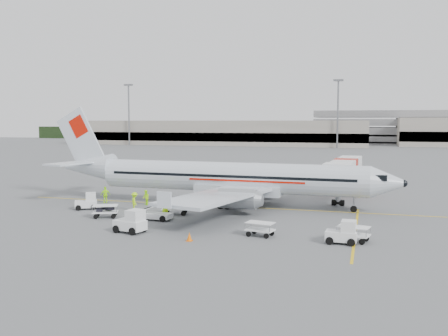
{
  "coord_description": "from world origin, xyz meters",
  "views": [
    {
      "loc": [
        14.8,
        -49.09,
        8.81
      ],
      "look_at": [
        0.0,
        2.0,
        3.8
      ],
      "focal_mm": 40.0,
      "sensor_mm": 36.0,
      "label": 1
    }
  ],
  "objects_px": {
    "tug_fore": "(341,232)",
    "tug_mid": "(130,221)",
    "belt_loader": "(154,207)",
    "aircraft": "(231,157)",
    "tug_aft": "(86,201)",
    "jet_bridge": "(346,178)"
  },
  "relations": [
    {
      "from": "tug_mid",
      "to": "tug_aft",
      "type": "distance_m",
      "value": 12.28
    },
    {
      "from": "aircraft",
      "to": "tug_fore",
      "type": "xyz_separation_m",
      "value": [
        11.99,
        -13.44,
        -4.24
      ]
    },
    {
      "from": "belt_loader",
      "to": "tug_aft",
      "type": "height_order",
      "value": "belt_loader"
    },
    {
      "from": "jet_bridge",
      "to": "aircraft",
      "type": "bearing_deg",
      "value": -136.46
    },
    {
      "from": "jet_bridge",
      "to": "belt_loader",
      "type": "xyz_separation_m",
      "value": [
        -15.86,
        -18.44,
        -1.09
      ]
    },
    {
      "from": "aircraft",
      "to": "tug_fore",
      "type": "relative_size",
      "value": 16.69
    },
    {
      "from": "belt_loader",
      "to": "tug_mid",
      "type": "height_order",
      "value": "belt_loader"
    },
    {
      "from": "tug_fore",
      "to": "tug_aft",
      "type": "relative_size",
      "value": 1.03
    },
    {
      "from": "jet_bridge",
      "to": "tug_aft",
      "type": "height_order",
      "value": "jet_bridge"
    },
    {
      "from": "aircraft",
      "to": "tug_mid",
      "type": "distance_m",
      "value": 15.63
    },
    {
      "from": "aircraft",
      "to": "tug_aft",
      "type": "height_order",
      "value": "aircraft"
    },
    {
      "from": "aircraft",
      "to": "tug_fore",
      "type": "height_order",
      "value": "aircraft"
    },
    {
      "from": "tug_aft",
      "to": "tug_fore",
      "type": "bearing_deg",
      "value": -46.59
    },
    {
      "from": "belt_loader",
      "to": "tug_mid",
      "type": "bearing_deg",
      "value": -85.15
    },
    {
      "from": "aircraft",
      "to": "tug_aft",
      "type": "bearing_deg",
      "value": -153.37
    },
    {
      "from": "tug_fore",
      "to": "tug_mid",
      "type": "relative_size",
      "value": 0.91
    },
    {
      "from": "tug_mid",
      "to": "jet_bridge",
      "type": "bearing_deg",
      "value": 70.51
    },
    {
      "from": "aircraft",
      "to": "tug_aft",
      "type": "relative_size",
      "value": 17.23
    },
    {
      "from": "belt_loader",
      "to": "tug_mid",
      "type": "relative_size",
      "value": 1.76
    },
    {
      "from": "aircraft",
      "to": "tug_mid",
      "type": "bearing_deg",
      "value": -104.66
    },
    {
      "from": "belt_loader",
      "to": "tug_mid",
      "type": "xyz_separation_m",
      "value": [
        0.28,
        -5.22,
        -0.22
      ]
    },
    {
      "from": "tug_fore",
      "to": "tug_mid",
      "type": "height_order",
      "value": "tug_mid"
    }
  ]
}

